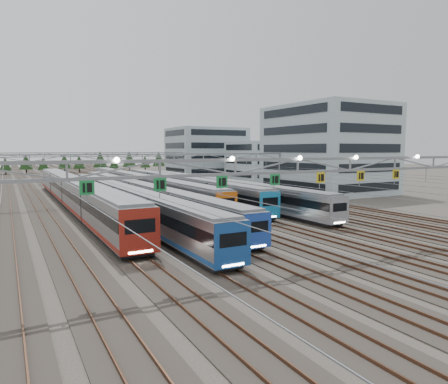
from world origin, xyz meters
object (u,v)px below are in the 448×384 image
gantry_mid (142,163)px  depot_bldg_mid (259,161)px  train_a (73,192)px  gantry_far (91,158)px  depot_bldg_north (206,152)px  train_e (180,187)px  train_f (215,188)px  train_b (123,200)px  train_c (137,193)px  depot_bldg_south (327,149)px  gantry_near (298,168)px  train_d (139,184)px

gantry_mid → depot_bldg_mid: size_ratio=3.52×
train_a → gantry_far: 48.36m
gantry_far → depot_bldg_mid: 45.85m
gantry_mid → depot_bldg_north: size_ratio=2.56×
train_a → train_e: size_ratio=1.23×
train_f → train_b: bearing=-153.7°
depot_bldg_mid → gantry_far: bearing=161.2°
train_c → train_f: 13.50m
depot_bldg_south → train_c: bearing=-179.2°
train_a → depot_bldg_south: (48.32, -1.84, 6.32)m
depot_bldg_north → train_a: bearing=-132.1°
gantry_near → train_f: bearing=72.4°
train_e → train_d: bearing=115.7°
gantry_mid → depot_bldg_south: depot_bldg_south is taller
train_b → gantry_near: bearing=-75.9°
depot_bldg_south → depot_bldg_north: bearing=89.8°
depot_bldg_south → depot_bldg_north: size_ratio=1.00×
train_e → gantry_near: (-6.80, -40.49, 4.95)m
train_d → train_a: bearing=-139.3°
gantry_far → depot_bldg_north: bearing=10.5°
train_d → gantry_far: 35.59m
gantry_mid → depot_bldg_south: 37.33m
gantry_mid → train_e: bearing=3.2°
train_f → depot_bldg_mid: bearing=47.2°
train_f → train_e: bearing=132.8°
gantry_mid → depot_bldg_mid: (43.40, 30.24, -0.94)m
depot_bldg_mid → depot_bldg_north: (-6.09, 21.68, 2.30)m
train_d → train_f: bearing=-57.7°
depot_bldg_south → train_e: bearing=172.4°
depot_bldg_south → depot_bldg_mid: 34.67m
train_d → depot_bldg_south: size_ratio=3.13×
train_b → train_c: (4.50, 9.09, -0.14)m
train_d → gantry_far: gantry_far is taller
depot_bldg_south → gantry_mid: bearing=174.3°
train_c → depot_bldg_mid: 57.33m
train_e → gantry_mid: (-6.75, -0.38, 4.25)m
depot_bldg_north → gantry_near: bearing=-112.1°
train_a → depot_bldg_south: depot_bldg_south is taller
train_c → gantry_near: gantry_near is taller
gantry_far → depot_bldg_south: (37.07, -48.69, 2.27)m
train_a → train_b: bearing=-68.6°
train_a → depot_bldg_north: (48.56, 53.78, 5.41)m
train_d → gantry_near: size_ratio=1.22×
train_c → depot_bldg_north: depot_bldg_north is taller
train_f → train_d: bearing=122.3°
train_d → train_e: size_ratio=1.26×
train_b → gantry_far: 58.91m
train_a → depot_bldg_south: 48.77m
depot_bldg_mid → train_b: bearing=-139.0°
gantry_mid → train_c: bearing=-117.8°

